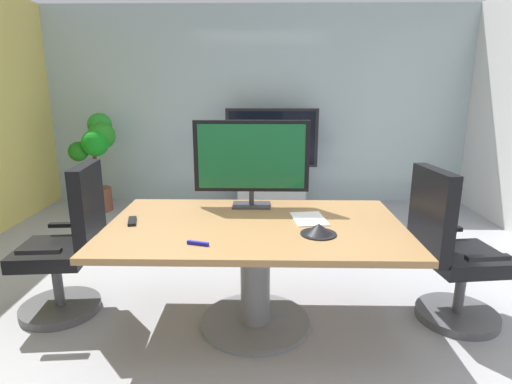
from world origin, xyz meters
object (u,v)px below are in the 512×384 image
Objects in this scene: office_chair_right at (451,260)px; conference_phone at (319,230)px; tv_monitor at (251,159)px; wall_display_unit at (271,174)px; conference_table at (255,250)px; potted_plant at (97,152)px; office_chair_left at (68,253)px; remote_control at (132,221)px.

conference_phone is at bearing 98.99° from office_chair_right.
tv_monitor is 2.57m from wall_display_unit.
conference_table is 1.34m from office_chair_right.
tv_monitor is 3.82× the size of conference_phone.
office_chair_right is 3.05m from wall_display_unit.
tv_monitor is at bearing -47.69° from potted_plant.
conference_phone is (0.24, -3.09, 0.32)m from wall_display_unit.
potted_plant is 5.71× the size of conference_phone.
conference_table is 0.68m from tv_monitor.
office_chair_left is at bearing 173.96° from conference_table.
tv_monitor is 0.94m from remote_control.
tv_monitor reaches higher than remote_control.
tv_monitor is (-1.37, 0.33, 0.64)m from office_chair_right.
remote_control is (-0.97, -2.88, 0.30)m from wall_display_unit.
conference_phone reaches higher than conference_table.
remote_control is at bearing 71.00° from office_chair_left.
tv_monitor is at bearing -94.40° from wall_display_unit.
potted_plant reaches higher than remote_control.
potted_plant is at bearing 132.31° from tv_monitor.
wall_display_unit is (0.19, 2.48, -0.65)m from tv_monitor.
wall_display_unit reaches higher than remote_control.
office_chair_left is 0.61m from remote_control.
office_chair_right is (2.67, -0.06, 0.00)m from office_chair_left.
tv_monitor reaches higher than potted_plant.
office_chair_left is 1.47m from tv_monitor.
wall_display_unit is at bearing 94.38° from conference_phone.
potted_plant is (-2.23, -0.24, 0.34)m from wall_display_unit.
wall_display_unit is 2.27m from potted_plant.
tv_monitor is 0.67× the size of potted_plant.
conference_phone is (0.39, -0.19, 0.22)m from conference_table.
office_chair_left is 2.64m from potted_plant.
tv_monitor is (-0.04, 0.41, 0.54)m from conference_table.
office_chair_left reaches higher than conference_phone.
office_chair_left reaches higher than remote_control.
conference_table is 11.31× the size of remote_control.
office_chair_left is at bearing -118.36° from wall_display_unit.
conference_table is at bearing 86.36° from office_chair_right.
potted_plant is (-0.75, 2.51, 0.32)m from office_chair_left.
potted_plant is (-3.41, 2.57, 0.32)m from office_chair_right.
conference_phone is (-0.95, -0.27, 0.31)m from office_chair_right.
tv_monitor is at bearing 12.63° from remote_control.
conference_phone is at bearing 73.93° from office_chair_left.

